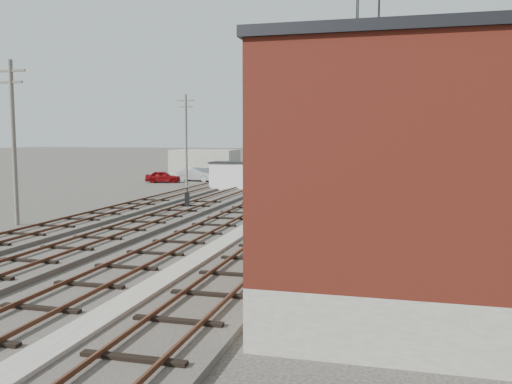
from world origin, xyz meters
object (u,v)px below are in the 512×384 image
(signal_mast, at_px, (269,221))
(site_trailer, at_px, (244,176))
(switch_stand, at_px, (187,200))
(car_red, at_px, (163,177))
(car_grey, at_px, (208,173))
(car_silver, at_px, (197,174))

(signal_mast, xyz_separation_m, site_trailer, (-9.51, 30.48, -0.79))
(signal_mast, distance_m, switch_stand, 19.19)
(car_red, relative_size, car_grey, 0.91)
(site_trailer, bearing_deg, signal_mast, -74.90)
(site_trailer, bearing_deg, car_silver, 131.31)
(car_red, bearing_deg, signal_mast, -165.96)
(signal_mast, bearing_deg, site_trailer, 107.33)
(car_grey, bearing_deg, site_trailer, -123.34)
(switch_stand, distance_m, site_trailer, 13.90)
(signal_mast, relative_size, car_silver, 0.82)
(switch_stand, distance_m, car_red, 21.80)
(car_red, height_order, car_grey, car_red)
(signal_mast, bearing_deg, car_grey, 112.11)
(car_silver, distance_m, car_grey, 4.16)
(switch_stand, bearing_deg, car_grey, 88.67)
(site_trailer, bearing_deg, car_grey, 120.41)
(site_trailer, height_order, car_silver, site_trailer)
(switch_stand, distance_m, car_grey, 27.28)
(car_red, xyz_separation_m, car_silver, (2.74, 2.82, 0.10))
(site_trailer, xyz_separation_m, car_silver, (-7.69, 8.09, -0.56))
(car_silver, bearing_deg, car_red, 142.88)
(switch_stand, xyz_separation_m, site_trailer, (0.02, 13.88, 0.65))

